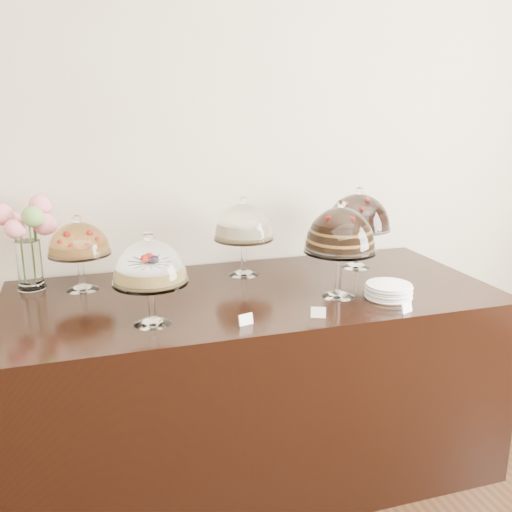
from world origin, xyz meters
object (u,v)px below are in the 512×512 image
object	(u,v)px
cake_stand_cheesecake	(244,225)
cake_stand_dark_choco	(358,215)
flower_vase	(27,235)
plate_stack	(389,291)
cake_stand_choco_layer	(340,233)
cake_stand_fruit_tart	(79,242)
cake_stand_sugar_sponge	(150,266)
display_counter	(253,380)

from	to	relation	value
cake_stand_cheesecake	cake_stand_dark_choco	world-z (taller)	cake_stand_dark_choco
cake_stand_dark_choco	flower_vase	distance (m)	1.60
flower_vase	plate_stack	world-z (taller)	flower_vase
plate_stack	cake_stand_choco_layer	bearing A→B (deg)	157.46
cake_stand_fruit_tart	plate_stack	world-z (taller)	cake_stand_fruit_tart
cake_stand_fruit_tart	plate_stack	distance (m)	1.40
cake_stand_sugar_sponge	cake_stand_dark_choco	xyz separation A→B (m)	(1.12, 0.47, 0.04)
cake_stand_fruit_tart	cake_stand_sugar_sponge	bearing A→B (deg)	-63.81
cake_stand_cheesecake	cake_stand_choco_layer	bearing A→B (deg)	-54.95
cake_stand_choco_layer	cake_stand_fruit_tart	size ratio (longest dim) A/B	1.24
cake_stand_sugar_sponge	cake_stand_fruit_tart	size ratio (longest dim) A/B	1.05
cake_stand_dark_choco	plate_stack	size ratio (longest dim) A/B	2.07
display_counter	cake_stand_fruit_tart	world-z (taller)	cake_stand_fruit_tart
cake_stand_choco_layer	flower_vase	xyz separation A→B (m)	(-1.30, 0.53, -0.03)
cake_stand_choco_layer	plate_stack	bearing A→B (deg)	-22.54
display_counter	plate_stack	bearing A→B (deg)	-25.70
cake_stand_sugar_sponge	plate_stack	size ratio (longest dim) A/B	1.83
cake_stand_choco_layer	cake_stand_cheesecake	xyz separation A→B (m)	(-0.31, 0.44, -0.03)
cake_stand_dark_choco	plate_stack	xyz separation A→B (m)	(-0.09, -0.48, -0.25)
display_counter	cake_stand_cheesecake	size ratio (longest dim) A/B	5.56
cake_stand_cheesecake	cake_stand_dark_choco	size ratio (longest dim) A/B	0.94
flower_vase	plate_stack	size ratio (longest dim) A/B	2.08
flower_vase	cake_stand_choco_layer	bearing A→B (deg)	-22.22
cake_stand_sugar_sponge	plate_stack	distance (m)	1.05
cake_stand_sugar_sponge	cake_stand_fruit_tart	world-z (taller)	cake_stand_sugar_sponge
cake_stand_cheesecake	plate_stack	xyz separation A→B (m)	(0.51, -0.52, -0.22)
cake_stand_sugar_sponge	cake_stand_cheesecake	size ratio (longest dim) A/B	0.94
plate_stack	display_counter	bearing A→B (deg)	154.30
cake_stand_cheesecake	cake_stand_dark_choco	distance (m)	0.60
plate_stack	cake_stand_dark_choco	bearing A→B (deg)	79.88
cake_stand_sugar_sponge	cake_stand_cheesecake	world-z (taller)	cake_stand_cheesecake
cake_stand_sugar_sponge	cake_stand_dark_choco	distance (m)	1.21
cake_stand_cheesecake	cake_stand_dark_choco	bearing A→B (deg)	-4.45
display_counter	cake_stand_sugar_sponge	size ratio (longest dim) A/B	5.94
cake_stand_choco_layer	plate_stack	world-z (taller)	cake_stand_choco_layer
cake_stand_sugar_sponge	cake_stand_dark_choco	size ratio (longest dim) A/B	0.88
plate_stack	flower_vase	bearing A→B (deg)	157.73
display_counter	plate_stack	xyz separation A→B (m)	(0.55, -0.26, 0.48)
cake_stand_dark_choco	cake_stand_fruit_tart	bearing A→B (deg)	178.09
cake_stand_fruit_tart	cake_stand_dark_choco	bearing A→B (deg)	-1.91
cake_stand_choco_layer	cake_stand_fruit_tart	xyz separation A→B (m)	(-1.08, 0.44, -0.06)
cake_stand_fruit_tart	plate_stack	bearing A→B (deg)	-22.11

